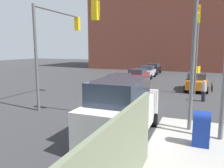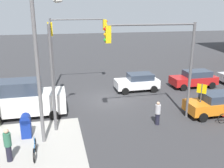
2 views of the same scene
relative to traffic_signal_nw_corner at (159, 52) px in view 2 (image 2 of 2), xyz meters
name	(u,v)px [view 2 (image 2 of 2)]	position (x,y,z in m)	size (l,w,h in m)	color
ground_plane	(110,100)	(2.19, -4.50, -4.66)	(120.00, 120.00, 0.00)	#333335
traffic_signal_nw_corner	(159,52)	(0.00, 0.00, 0.00)	(6.00, 0.36, 6.50)	#59595B
traffic_signal_se_corner	(74,39)	(4.66, -9.00, -0.04)	(5.34, 0.36, 6.50)	#59595B
traffic_signal_ne_corner	(51,52)	(6.69, -2.01, -0.04)	(0.36, 5.30, 6.50)	#59595B
street_lamp_corner	(41,60)	(7.19, 0.99, 0.04)	(1.66, 2.31, 8.00)	slate
warning_sign_two_way	(201,94)	(-3.21, 0.15, -3.02)	(0.48, 0.48, 2.40)	#4C4C4C
mailbox_blue	(26,125)	(8.39, 0.50, -3.90)	(0.56, 0.64, 1.43)	navy
fire_hydrant	(149,78)	(-2.81, -8.70, -4.18)	(0.26, 0.26, 0.94)	red
hatchback_white	(138,82)	(-0.83, -6.41, -3.82)	(3.96, 2.02, 1.62)	white
hatchback_orange	(215,104)	(-4.39, 0.13, -3.82)	(3.97, 2.02, 1.62)	orange
hatchback_red	(194,79)	(-6.53, -6.23, -3.82)	(4.37, 2.02, 1.62)	#B21919
van_white_delivery	(24,99)	(8.73, -2.70, -3.38)	(5.40, 2.32, 2.62)	white
pedestrian_crossing	(158,113)	(0.19, 0.70, -3.84)	(0.36, 0.36, 1.59)	#B2B2B7
pedestrian_waiting	(8,145)	(8.99, 2.90, -3.74)	(0.36, 0.36, 1.77)	#2D664C
bicycle_leaning_on_fence	(35,150)	(7.79, 2.70, -4.32)	(0.05, 1.75, 0.97)	black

